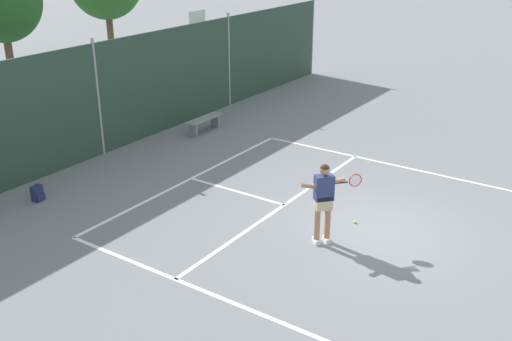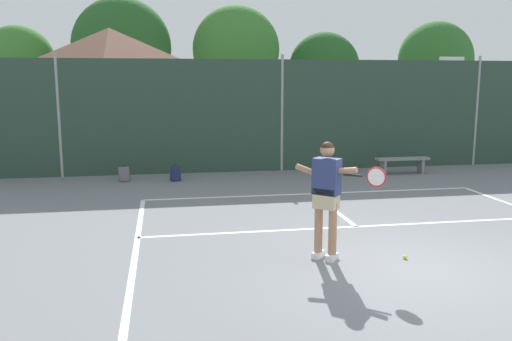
# 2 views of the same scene
# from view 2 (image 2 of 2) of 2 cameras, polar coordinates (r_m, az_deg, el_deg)

# --- Properties ---
(ground_plane) EXTENTS (120.00, 120.00, 0.00)m
(ground_plane) POSITION_cam_2_polar(r_m,az_deg,el_deg) (8.27, 16.81, -10.40)
(ground_plane) COLOR slate
(court_markings) EXTENTS (8.30, 11.10, 0.01)m
(court_markings) POSITION_cam_2_polar(r_m,az_deg,el_deg) (8.82, 14.91, -9.01)
(court_markings) COLOR white
(court_markings) RESTS_ON ground
(chainlink_fence) EXTENTS (26.09, 0.09, 3.53)m
(chainlink_fence) POSITION_cam_2_polar(r_m,az_deg,el_deg) (16.34, 2.79, 5.89)
(chainlink_fence) COLOR #284233
(chainlink_fence) RESTS_ON ground
(basketball_hoop) EXTENTS (0.90, 0.67, 3.55)m
(basketball_hoop) POSITION_cam_2_polar(r_m,az_deg,el_deg) (19.84, 20.00, 7.79)
(basketball_hoop) COLOR yellow
(basketball_hoop) RESTS_ON ground
(clubhouse_building) EXTENTS (6.18, 5.22, 4.67)m
(clubhouse_building) POSITION_cam_2_polar(r_m,az_deg,el_deg) (20.95, -15.24, 8.41)
(clubhouse_building) COLOR beige
(clubhouse_building) RESTS_ON ground
(treeline_backdrop) EXTENTS (25.17, 4.32, 6.74)m
(treeline_backdrop) POSITION_cam_2_polar(r_m,az_deg,el_deg) (27.73, -2.32, 12.25)
(treeline_backdrop) COLOR brown
(treeline_backdrop) RESTS_ON ground
(tennis_player) EXTENTS (1.17, 0.93, 1.85)m
(tennis_player) POSITION_cam_2_polar(r_m,az_deg,el_deg) (8.25, 7.64, -2.07)
(tennis_player) COLOR silver
(tennis_player) RESTS_ON ground
(tennis_ball) EXTENTS (0.07, 0.07, 0.07)m
(tennis_ball) POSITION_cam_2_polar(r_m,az_deg,el_deg) (8.79, 15.68, -8.90)
(tennis_ball) COLOR #CCE033
(tennis_ball) RESTS_ON ground
(backpack_grey) EXTENTS (0.31, 0.28, 0.46)m
(backpack_grey) POSITION_cam_2_polar(r_m,az_deg,el_deg) (15.12, -13.96, -0.42)
(backpack_grey) COLOR slate
(backpack_grey) RESTS_ON ground
(backpack_navy) EXTENTS (0.30, 0.26, 0.46)m
(backpack_navy) POSITION_cam_2_polar(r_m,az_deg,el_deg) (14.93, -8.63, -0.37)
(backpack_navy) COLOR navy
(backpack_navy) RESTS_ON ground
(courtside_bench) EXTENTS (1.60, 0.36, 0.48)m
(courtside_bench) POSITION_cam_2_polar(r_m,az_deg,el_deg) (16.44, 15.41, 0.91)
(courtside_bench) COLOR gray
(courtside_bench) RESTS_ON ground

